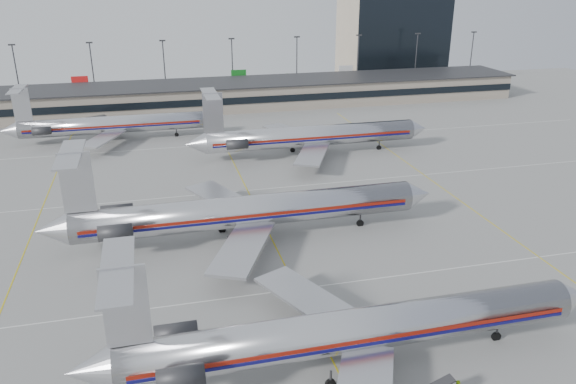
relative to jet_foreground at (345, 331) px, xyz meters
name	(u,v)px	position (x,y,z in m)	size (l,w,h in m)	color
ground	(325,345)	(-0.76, 3.05, -3.53)	(260.00, 260.00, 0.00)	gray
apron_markings	(297,289)	(-0.76, 13.05, -3.52)	(160.00, 0.15, 0.02)	silver
terminal	(206,96)	(-0.76, 101.02, -0.37)	(162.00, 17.00, 6.25)	gray
light_mast_row	(199,65)	(-0.76, 115.05, 5.05)	(163.60, 0.40, 15.28)	#38383D
distant_building	(391,37)	(61.24, 131.05, 8.97)	(30.00, 20.00, 25.00)	tan
jet_foreground	(345,331)	(0.00, 0.00, 0.00)	(46.48, 27.37, 12.17)	silver
jet_second_row	(241,211)	(-4.45, 26.56, 0.28)	(50.11, 29.51, 13.12)	silver
jet_third_row	(307,136)	(13.13, 58.20, 0.12)	(46.04, 28.32, 12.59)	silver
jet_back_row	(109,125)	(-22.59, 76.87, -0.21)	(41.87, 25.75, 11.45)	silver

